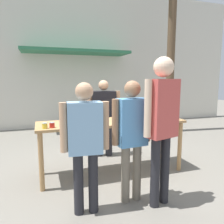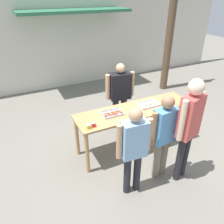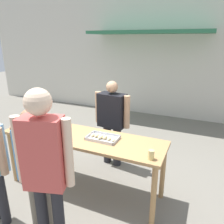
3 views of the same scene
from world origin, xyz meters
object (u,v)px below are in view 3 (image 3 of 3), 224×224
(condiment_jar_ketchup, at_px, (20,128))
(person_customer_with_cup, at_px, (45,164))
(food_tray_buns, at_px, (103,138))
(condiment_jar_mustard, at_px, (14,127))
(beer_cup, at_px, (151,155))
(person_server_behind_table, at_px, (112,117))
(person_customer_waiting_in_line, at_px, (36,164))
(food_tray_sausages, at_px, (55,129))

(condiment_jar_ketchup, bearing_deg, person_customer_with_cup, -35.48)
(condiment_jar_ketchup, bearing_deg, food_tray_buns, 10.37)
(condiment_jar_mustard, height_order, beer_cup, beer_cup)
(person_server_behind_table, relative_size, person_customer_waiting_in_line, 1.00)
(condiment_jar_ketchup, relative_size, person_server_behind_table, 0.05)
(condiment_jar_ketchup, xyz_separation_m, person_customer_waiting_in_line, (0.94, -0.69, 0.00))
(beer_cup, relative_size, person_server_behind_table, 0.07)
(condiment_jar_mustard, relative_size, person_customer_waiting_in_line, 0.05)
(food_tray_buns, xyz_separation_m, beer_cup, (0.75, -0.26, 0.04))
(food_tray_sausages, bearing_deg, food_tray_buns, 0.00)
(condiment_jar_ketchup, distance_m, person_customer_with_cup, 1.54)
(condiment_jar_mustard, xyz_separation_m, condiment_jar_ketchup, (0.10, 0.02, 0.00))
(food_tray_sausages, relative_size, beer_cup, 3.46)
(beer_cup, relative_size, person_customer_with_cup, 0.06)
(food_tray_buns, relative_size, beer_cup, 3.81)
(condiment_jar_ketchup, height_order, person_customer_waiting_in_line, person_customer_waiting_in_line)
(beer_cup, relative_size, person_customer_waiting_in_line, 0.07)
(food_tray_sausages, distance_m, food_tray_buns, 0.82)
(food_tray_sausages, bearing_deg, person_customer_with_cup, -55.25)
(condiment_jar_ketchup, relative_size, person_customer_with_cup, 0.04)
(person_server_behind_table, bearing_deg, beer_cup, -41.33)
(person_customer_with_cup, distance_m, person_customer_waiting_in_line, 0.41)
(person_customer_waiting_in_line, bearing_deg, person_server_behind_table, -99.27)
(person_customer_with_cup, bearing_deg, food_tray_buns, -108.47)
(condiment_jar_mustard, bearing_deg, food_tray_sausages, 24.29)
(condiment_jar_mustard, relative_size, person_customer_with_cup, 0.04)
(person_server_behind_table, xyz_separation_m, person_customer_with_cup, (0.17, -1.94, 0.21))
(food_tray_sausages, relative_size, person_customer_waiting_in_line, 0.25)
(beer_cup, xyz_separation_m, person_customer_waiting_in_line, (-1.11, -0.67, -0.01))
(food_tray_buns, xyz_separation_m, person_customer_waiting_in_line, (-0.35, -0.93, 0.02))
(food_tray_buns, xyz_separation_m, condiment_jar_ketchup, (-1.29, -0.24, 0.02))
(food_tray_buns, bearing_deg, person_customer_with_cup, -92.28)
(food_tray_buns, relative_size, condiment_jar_ketchup, 5.45)
(person_server_behind_table, bearing_deg, person_customer_waiting_in_line, -87.85)
(person_server_behind_table, height_order, person_customer_waiting_in_line, person_customer_waiting_in_line)
(beer_cup, bearing_deg, person_server_behind_table, 132.10)
(condiment_jar_ketchup, distance_m, person_customer_waiting_in_line, 1.16)
(person_server_behind_table, bearing_deg, condiment_jar_mustard, -130.88)
(condiment_jar_ketchup, distance_m, beer_cup, 2.04)
(food_tray_buns, xyz_separation_m, condiment_jar_mustard, (-1.39, -0.26, 0.02))
(condiment_jar_mustard, bearing_deg, food_tray_buns, 10.42)
(person_server_behind_table, relative_size, person_customer_with_cup, 0.85)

